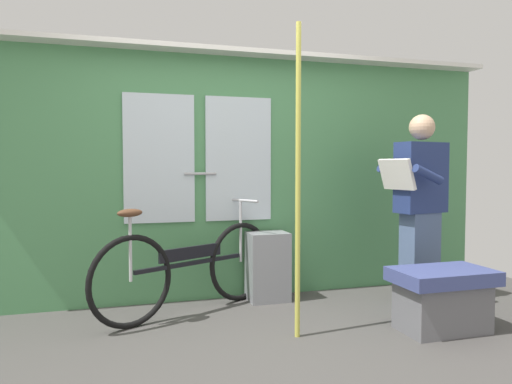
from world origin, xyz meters
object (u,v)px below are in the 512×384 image
(trash_bin_by_wall, at_px, (268,266))
(handrail_pole, at_px, (298,182))
(passenger_reading_newspaper, at_px, (420,205))
(bench_seat_corner, at_px, (442,298))
(bicycle_near_door, at_px, (190,268))

(trash_bin_by_wall, relative_size, handrail_pole, 0.28)
(passenger_reading_newspaper, xyz_separation_m, handrail_pole, (-1.29, -0.44, 0.22))
(handrail_pole, bearing_deg, bench_seat_corner, -10.26)
(bicycle_near_door, bearing_deg, handrail_pole, -77.37)
(passenger_reading_newspaper, xyz_separation_m, bench_seat_corner, (-0.24, -0.63, -0.62))
(handrail_pole, distance_m, bench_seat_corner, 1.35)
(bench_seat_corner, bearing_deg, passenger_reading_newspaper, 68.71)
(trash_bin_by_wall, distance_m, handrail_pole, 1.22)
(bicycle_near_door, bearing_deg, trash_bin_by_wall, -13.01)
(passenger_reading_newspaper, height_order, trash_bin_by_wall, passenger_reading_newspaper)
(trash_bin_by_wall, distance_m, bench_seat_corner, 1.48)
(bench_seat_corner, bearing_deg, trash_bin_by_wall, 130.29)
(passenger_reading_newspaper, distance_m, trash_bin_by_wall, 1.41)
(bicycle_near_door, height_order, bench_seat_corner, bicycle_near_door)
(passenger_reading_newspaper, bearing_deg, handrail_pole, 7.22)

